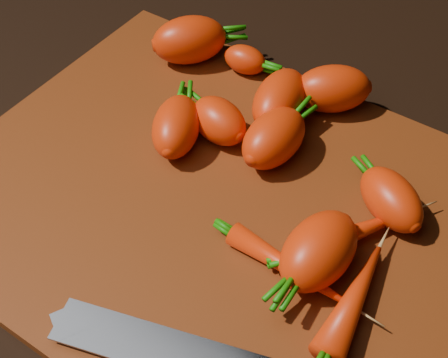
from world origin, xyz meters
The scene contains 14 objects.
ground centered at (0.00, 0.00, -0.01)m, with size 2.00×2.00×0.01m, color black.
cutting_board centered at (0.00, 0.00, 0.01)m, with size 0.50×0.40×0.01m, color #5B2208.
carrot_0 centered at (-0.14, 0.15, 0.04)m, with size 0.08×0.05×0.05m, color red.
carrot_1 centered at (-0.05, 0.07, 0.03)m, with size 0.06×0.04×0.04m, color red.
carrot_2 centered at (-0.01, 0.13, 0.04)m, with size 0.08×0.05×0.05m, color red.
carrot_3 centered at (-0.07, 0.04, 0.03)m, with size 0.08×0.05×0.05m, color red.
carrot_4 centered at (0.03, 0.17, 0.04)m, with size 0.08×0.05×0.05m, color red.
carrot_5 centered at (-0.08, 0.17, 0.03)m, with size 0.05×0.03×0.03m, color red.
carrot_6 centered at (0.14, 0.07, 0.03)m, with size 0.07×0.04×0.04m, color red.
carrot_7 centered at (0.12, 0.03, 0.02)m, with size 0.12×0.03×0.03m, color red.
carrot_8 centered at (0.10, -0.04, 0.02)m, with size 0.12×0.02×0.02m, color red.
carrot_9 centered at (0.15, -0.03, 0.03)m, with size 0.11×0.03×0.03m, color red.
carrot_10 centered at (0.01, 0.07, 0.04)m, with size 0.08×0.05×0.05m, color red.
carrot_11 centered at (0.11, -0.02, 0.04)m, with size 0.08×0.05×0.05m, color red.
Camera 1 is at (0.21, -0.30, 0.45)m, focal length 50.00 mm.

